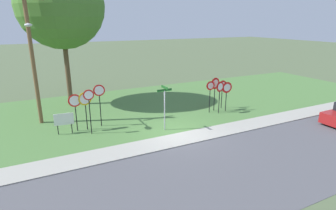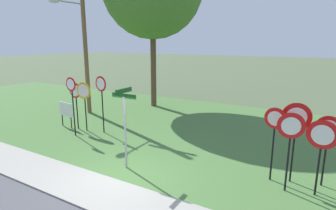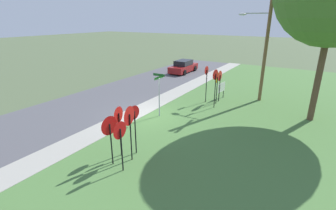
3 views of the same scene
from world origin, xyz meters
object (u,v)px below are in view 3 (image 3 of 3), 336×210
object	(u,v)px
stop_sign_near_right	(206,77)
yield_sign_far_left	(119,120)
yield_sign_near_left	(120,135)
stop_sign_near_left	(215,80)
yield_sign_center	(109,129)
parked_hatchback_near	(183,67)
stop_sign_far_left	(220,79)
street_name_post	(159,91)
stop_sign_far_center	(217,80)
yield_sign_near_right	(129,120)
notice_board	(222,88)
yield_sign_far_right	(134,119)
utility_pole	(265,37)

from	to	relation	value
stop_sign_near_right	yield_sign_far_left	size ratio (longest dim) A/B	1.15
yield_sign_near_left	stop_sign_near_right	bearing A→B (deg)	-175.73
stop_sign_near_left	yield_sign_center	size ratio (longest dim) A/B	1.23
yield_sign_near_left	parked_hatchback_near	xyz separation A→B (m)	(-18.69, -7.06, -0.99)
stop_sign_far_left	yield_sign_near_left	size ratio (longest dim) A/B	1.07
stop_sign_near_left	street_name_post	xyz separation A→B (m)	(3.28, -2.38, -0.30)
stop_sign_far_center	yield_sign_near_left	size ratio (longest dim) A/B	1.09
yield_sign_near_right	parked_hatchback_near	bearing A→B (deg)	-168.26
notice_board	yield_sign_far_right	bearing A→B (deg)	3.81
stop_sign_near_right	parked_hatchback_near	distance (m)	11.00
notice_board	yield_sign_near_left	bearing A→B (deg)	6.25
stop_sign_far_center	stop_sign_far_left	bearing A→B (deg)	172.44
yield_sign_far_left	stop_sign_far_left	bearing A→B (deg)	162.83
street_name_post	stop_sign_far_left	bearing A→B (deg)	155.20
yield_sign_far_left	street_name_post	distance (m)	5.01
yield_sign_near_right	yield_sign_center	bearing A→B (deg)	-43.06
yield_sign_far_left	notice_board	distance (m)	10.48
yield_sign_near_right	parked_hatchback_near	world-z (taller)	yield_sign_near_right
yield_sign_near_right	street_name_post	xyz separation A→B (m)	(-4.95, -1.75, -0.22)
parked_hatchback_near	yield_sign_center	bearing A→B (deg)	18.33
stop_sign_near_right	yield_sign_center	bearing A→B (deg)	0.87
stop_sign_far_center	yield_sign_near_right	distance (m)	9.16
yield_sign_far_right	street_name_post	distance (m)	4.67
yield_sign_near_left	yield_sign_near_right	distance (m)	0.91
stop_sign_far_left	yield_sign_near_right	distance (m)	9.75
yield_sign_center	street_name_post	size ratio (longest dim) A/B	0.80
stop_sign_near_left	yield_sign_near_left	xyz separation A→B (m)	(9.07, -0.41, -0.35)
yield_sign_near_left	notice_board	size ratio (longest dim) A/B	1.73
stop_sign_far_center	utility_pole	distance (m)	4.55
stop_sign_near_right	yield_sign_near_left	distance (m)	9.92
yield_sign_near_right	yield_sign_far_right	size ratio (longest dim) A/B	1.07
stop_sign_far_left	yield_sign_far_right	bearing A→B (deg)	-2.46
utility_pole	parked_hatchback_near	world-z (taller)	utility_pole
yield_sign_far_right	notice_board	distance (m)	9.95
stop_sign_near_right	utility_pole	xyz separation A→B (m)	(-2.54, 3.21, 2.77)
yield_sign_near_left	parked_hatchback_near	bearing A→B (deg)	-158.35
stop_sign_near_right	parked_hatchback_near	xyz separation A→B (m)	(-8.79, -6.49, -1.30)
stop_sign_near_left	yield_sign_far_right	world-z (taller)	stop_sign_near_left
yield_sign_center	parked_hatchback_near	bearing A→B (deg)	-154.88
yield_sign_near_right	notice_board	size ratio (longest dim) A/B	1.98
stop_sign_near_left	yield_sign_far_right	bearing A→B (deg)	1.22
stop_sign_far_left	utility_pole	world-z (taller)	utility_pole
stop_sign_far_left	yield_sign_near_right	xyz separation A→B (m)	(9.73, -0.42, 0.18)
yield_sign_far_left	street_name_post	xyz separation A→B (m)	(-4.89, -1.09, -0.09)
stop_sign_far_center	yield_sign_near_left	distance (m)	9.99
yield_sign_center	yield_sign_far_left	bearing A→B (deg)	-160.36
yield_sign_far_left	yield_sign_center	world-z (taller)	yield_sign_far_left
stop_sign_far_left	yield_sign_far_left	world-z (taller)	yield_sign_far_left
yield_sign_far_left	utility_pole	size ratio (longest dim) A/B	0.27
notice_board	yield_sign_center	bearing A→B (deg)	2.71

